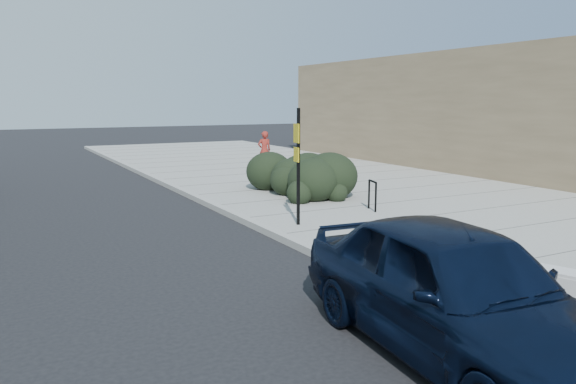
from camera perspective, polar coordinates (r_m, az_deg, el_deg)
name	(u,v)px	position (r m, az deg, el deg)	size (l,w,h in m)	color
ground	(329,263)	(10.97, 4.23, -7.20)	(120.00, 120.00, 0.00)	black
sidewalk_near	(395,197)	(18.12, 10.78, -0.53)	(11.20, 50.00, 0.15)	gray
curb_near	(231,213)	(15.28, -5.83, -2.19)	(0.22, 50.00, 0.17)	#9E9E99
bike_rack	(372,192)	(15.40, 8.57, -0.03)	(0.19, 0.55, 0.82)	black
sign_post	(298,160)	(13.30, 1.00, 3.30)	(0.12, 0.32, 2.79)	black
hedge	(298,168)	(18.30, 1.01, 2.48)	(2.12, 4.24, 1.59)	black
sedan_navy	(455,289)	(7.19, 16.56, -9.47)	(1.99, 4.94, 1.68)	black
pedestrian	(264,150)	(24.46, -2.42, 4.26)	(0.61, 0.40, 1.66)	maroon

